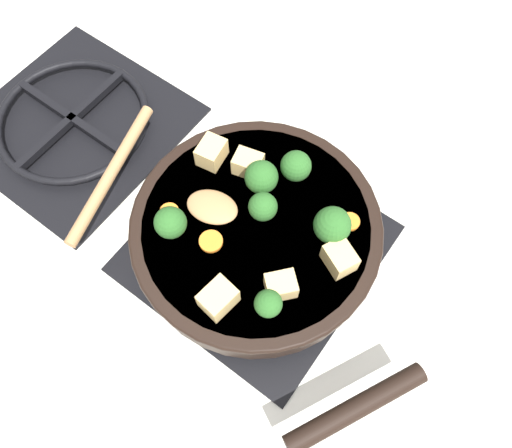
{
  "coord_description": "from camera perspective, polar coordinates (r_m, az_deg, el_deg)",
  "views": [
    {
      "loc": [
        -0.22,
        -0.16,
        0.66
      ],
      "look_at": [
        0.0,
        0.0,
        0.08
      ],
      "focal_mm": 35.0,
      "sensor_mm": 36.0,
      "label": 1
    }
  ],
  "objects": [
    {
      "name": "broccoli_floret_west_rim",
      "position": [
        0.62,
        0.85,
        1.93
      ],
      "size": [
        0.04,
        0.04,
        0.04
      ],
      "color": "#709956",
      "rests_on": "skillet_pan"
    },
    {
      "name": "broccoli_floret_east_rim",
      "position": [
        0.61,
        8.71,
        -0.14
      ],
      "size": [
        0.05,
        0.05,
        0.05
      ],
      "color": "#709956",
      "rests_on": "skillet_pan"
    },
    {
      "name": "carrot_slice_edge_slice",
      "position": [
        0.63,
        -5.17,
        -1.99
      ],
      "size": [
        0.03,
        0.03,
        0.01
      ],
      "primitive_type": "cylinder",
      "color": "orange",
      "rests_on": "skillet_pan"
    },
    {
      "name": "tofu_cube_back_piece",
      "position": [
        0.66,
        -0.93,
        6.9
      ],
      "size": [
        0.04,
        0.04,
        0.03
      ],
      "primitive_type": "cube",
      "rotation": [
        0.0,
        0.0,
        1.82
      ],
      "color": "#DBB770",
      "rests_on": "skillet_pan"
    },
    {
      "name": "broccoli_floret_south_cluster",
      "position": [
        0.65,
        4.27,
        6.79
      ],
      "size": [
        0.04,
        0.04,
        0.05
      ],
      "color": "#709956",
      "rests_on": "skillet_pan"
    },
    {
      "name": "tofu_cube_east_chunk",
      "position": [
        0.61,
        9.54,
        -3.86
      ],
      "size": [
        0.04,
        0.05,
        0.03
      ],
      "primitive_type": "cube",
      "rotation": [
        0.0,
        0.0,
        4.27
      ],
      "color": "#DBB770",
      "rests_on": "skillet_pan"
    },
    {
      "name": "carrot_slice_near_center",
      "position": [
        0.65,
        -9.87,
        1.36
      ],
      "size": [
        0.03,
        0.03,
        0.01
      ],
      "primitive_type": "cylinder",
      "color": "orange",
      "rests_on": "skillet_pan"
    },
    {
      "name": "tofu_cube_center_large",
      "position": [
        0.59,
        2.86,
        -7.06
      ],
      "size": [
        0.05,
        0.05,
        0.03
      ],
      "primitive_type": "cube",
      "rotation": [
        0.0,
        0.0,
        5.57
      ],
      "color": "#DBB770",
      "rests_on": "skillet_pan"
    },
    {
      "name": "rear_burner_grate",
      "position": [
        0.86,
        -20.09,
        10.92
      ],
      "size": [
        0.31,
        0.31,
        0.03
      ],
      "color": "black",
      "rests_on": "ground_plane"
    },
    {
      "name": "skillet_pan",
      "position": [
        0.66,
        0.09,
        -1.07
      ],
      "size": [
        0.36,
        0.44,
        0.06
      ],
      "color": "black",
      "rests_on": "front_burner_grate"
    },
    {
      "name": "front_burner_grate",
      "position": [
        0.7,
        0.0,
        -2.45
      ],
      "size": [
        0.31,
        0.31,
        0.03
      ],
      "color": "black",
      "rests_on": "ground_plane"
    },
    {
      "name": "ground_plane",
      "position": [
        0.71,
        0.0,
        -2.83
      ],
      "size": [
        2.4,
        2.4,
        0.0
      ],
      "primitive_type": "plane",
      "color": "silver"
    },
    {
      "name": "broccoli_floret_near_spoon",
      "position": [
        0.62,
        -9.75,
        0.14
      ],
      "size": [
        0.04,
        0.04,
        0.05
      ],
      "color": "#709956",
      "rests_on": "skillet_pan"
    },
    {
      "name": "wooden_spoon",
      "position": [
        0.67,
        -11.42,
        4.09
      ],
      "size": [
        0.22,
        0.22,
        0.02
      ],
      "color": "#A87A4C",
      "rests_on": "skillet_pan"
    },
    {
      "name": "broccoli_floret_north_edge",
      "position": [
        0.64,
        0.62,
        5.37
      ],
      "size": [
        0.04,
        0.04,
        0.05
      ],
      "color": "#709956",
      "rests_on": "skillet_pan"
    },
    {
      "name": "tofu_cube_west_chunk",
      "position": [
        0.68,
        -5.1,
        8.16
      ],
      "size": [
        0.04,
        0.04,
        0.03
      ],
      "primitive_type": "cube",
      "rotation": [
        0.0,
        0.0,
        0.16
      ],
      "color": "#DBB770",
      "rests_on": "skillet_pan"
    },
    {
      "name": "tofu_cube_near_handle",
      "position": [
        0.59,
        -4.35,
        -8.48
      ],
      "size": [
        0.04,
        0.04,
        0.03
      ],
      "primitive_type": "cube",
      "rotation": [
        0.0,
        0.0,
        3.01
      ],
      "color": "#DBB770",
      "rests_on": "skillet_pan"
    },
    {
      "name": "carrot_slice_orange_thin",
      "position": [
        0.65,
        10.7,
        0.27
      ],
      "size": [
        0.02,
        0.02,
        0.01
      ],
      "primitive_type": "cylinder",
      "color": "orange",
      "rests_on": "skillet_pan"
    },
    {
      "name": "broccoli_floret_center_top",
      "position": [
        0.58,
        1.41,
        -9.1
      ],
      "size": [
        0.03,
        0.03,
        0.04
      ],
      "color": "#709956",
      "rests_on": "skillet_pan"
    }
  ]
}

